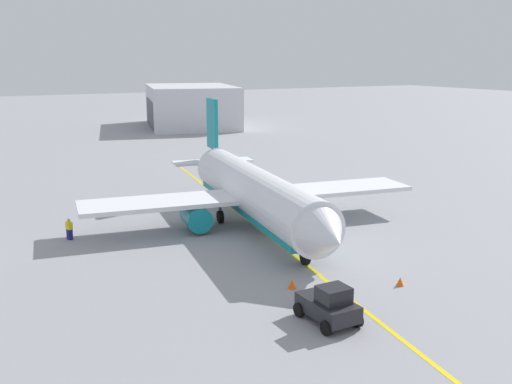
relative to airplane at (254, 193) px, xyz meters
name	(u,v)px	position (x,y,z in m)	size (l,w,h in m)	color
ground_plane	(256,226)	(0.45, -0.07, -2.82)	(400.00, 400.00, 0.00)	#939399
airplane	(254,193)	(0.00, 0.00, 0.00)	(32.20, 29.53, 10.00)	white
pushback_tug	(329,305)	(19.02, -5.49, -1.81)	(3.63, 2.35, 2.20)	#232328
refueling_worker	(69,230)	(-3.13, -14.94, -2.00)	(0.61, 0.52, 1.71)	navy
safety_cone_nose	(292,284)	(13.93, -4.70, -2.51)	(0.55, 0.55, 0.61)	#F2590F
safety_cone_wingtip	(400,282)	(16.77, 1.57, -2.54)	(0.50, 0.50, 0.56)	#F2590F
distant_hangar	(191,106)	(-73.30, 23.73, 1.41)	(29.62, 23.04, 8.47)	silver
taxi_line_marking	(256,226)	(0.45, -0.07, -2.81)	(61.55, 0.30, 0.01)	yellow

